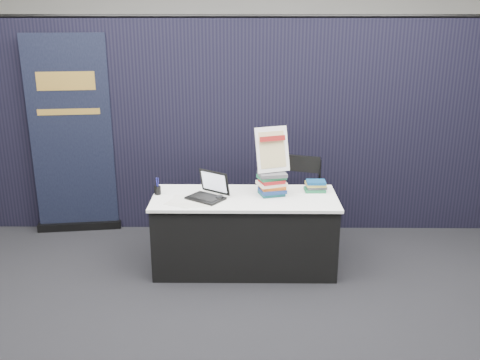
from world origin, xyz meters
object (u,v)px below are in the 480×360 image
stacking_chair (300,201)px  laptop (206,192)px  book_stack_short (316,186)px  pullup_banner (73,147)px  display_table (245,232)px  info_sign (272,150)px  book_stack_tall (272,184)px

stacking_chair → laptop: bearing=-138.8°
book_stack_short → pullup_banner: size_ratio=0.09×
display_table → info_sign: size_ratio=4.01×
laptop → book_stack_tall: (0.64, 0.09, 0.06)m
stacking_chair → info_sign: bearing=-119.8°
book_stack_tall → info_sign: info_sign is taller
pullup_banner → stacking_chair: (2.54, -0.56, -0.44)m
book_stack_short → pullup_banner: pullup_banner is taller
info_sign → book_stack_tall: bearing=-110.2°
display_table → pullup_banner: 2.26m
laptop → pullup_banner: 1.86m
book_stack_short → stacking_chair: size_ratio=0.20×
pullup_banner → stacking_chair: bearing=-20.1°
laptop → info_sign: size_ratio=0.96×
laptop → stacking_chair: size_ratio=0.42×
laptop → pullup_banner: bearing=-177.2°
book_stack_short → info_sign: size_ratio=0.46×
book_stack_short → display_table: bearing=-165.8°
book_stack_tall → stacking_chair: stacking_chair is taller
laptop → book_stack_short: (1.09, 0.21, -0.00)m
display_table → book_stack_short: 0.85m
pullup_banner → laptop: bearing=-39.5°
pullup_banner → display_table: bearing=-33.5°
display_table → book_stack_tall: book_stack_tall is taller
book_stack_short → info_sign: 0.60m
book_stack_tall → info_sign: 0.33m
book_stack_tall → pullup_banner: bearing=158.2°
book_stack_short → stacking_chair: 0.34m
info_sign → stacking_chair: size_ratio=0.44×
display_table → book_stack_tall: (0.26, 0.06, 0.49)m
laptop → book_stack_tall: size_ratio=1.50×
book_stack_short → pullup_banner: 2.78m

